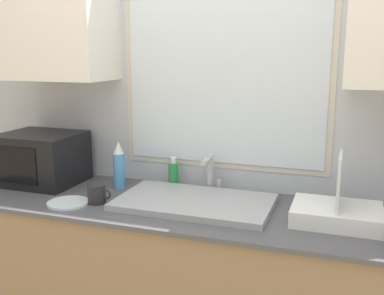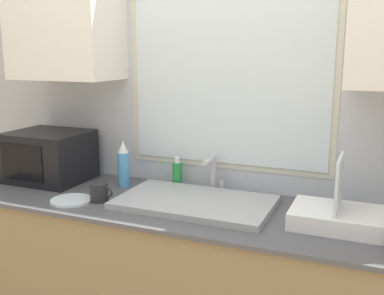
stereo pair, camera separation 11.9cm
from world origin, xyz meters
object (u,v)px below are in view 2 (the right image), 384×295
at_px(microwave, 49,156).
at_px(soap_bottle, 177,174).
at_px(faucet, 213,171).
at_px(dish_rack, 337,215).
at_px(mug_near_sink, 99,192).
at_px(spray_bottle, 124,164).

relative_size(microwave, soap_bottle, 2.59).
bearing_deg(soap_bottle, faucet, -5.70).
height_order(dish_rack, mug_near_sink, dish_rack).
bearing_deg(microwave, spray_bottle, 6.77).
bearing_deg(soap_bottle, dish_rack, -16.82).
bearing_deg(soap_bottle, mug_near_sink, -123.59).
height_order(spray_bottle, soap_bottle, spray_bottle).
height_order(faucet, spray_bottle, spray_bottle).
distance_m(spray_bottle, soap_bottle, 0.28).
xyz_separation_m(microwave, mug_near_sink, (0.46, -0.20, -0.09)).
relative_size(dish_rack, mug_near_sink, 3.06).
distance_m(dish_rack, mug_near_sink, 1.07).
xyz_separation_m(faucet, soap_bottle, (-0.21, 0.02, -0.04)).
relative_size(faucet, dish_rack, 0.52).
height_order(microwave, soap_bottle, microwave).
xyz_separation_m(faucet, spray_bottle, (-0.46, -0.09, 0.01)).
bearing_deg(dish_rack, microwave, 176.70).
bearing_deg(faucet, microwave, -171.13).
bearing_deg(mug_near_sink, microwave, 156.38).
bearing_deg(dish_rack, spray_bottle, 172.64).
xyz_separation_m(faucet, microwave, (-0.90, -0.14, 0.03)).
height_order(faucet, dish_rack, dish_rack).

